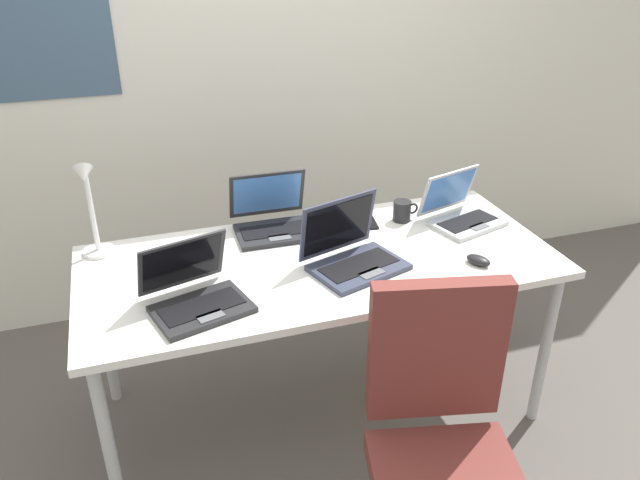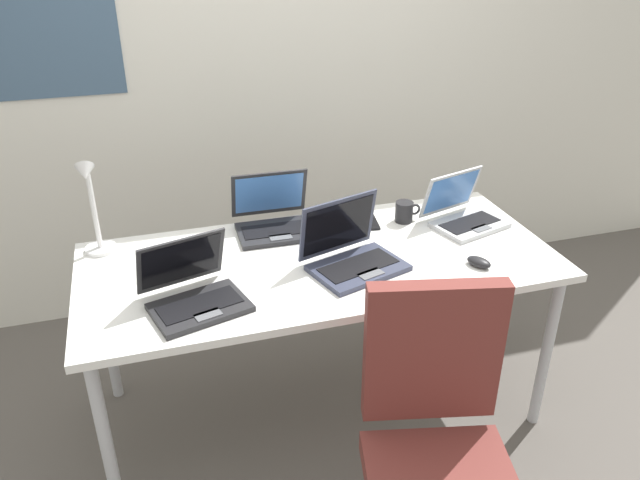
# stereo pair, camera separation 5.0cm
# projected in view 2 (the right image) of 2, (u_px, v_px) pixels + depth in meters

# --- Properties ---
(ground_plane) EXTENTS (12.00, 12.00, 0.00)m
(ground_plane) POSITION_uv_depth(u_px,v_px,m) (320.00, 406.00, 2.74)
(ground_plane) COLOR #56514C
(wall_back) EXTENTS (6.00, 0.13, 2.60)m
(wall_back) POSITION_uv_depth(u_px,v_px,m) (254.00, 53.00, 3.07)
(wall_back) COLOR silver
(wall_back) RESTS_ON ground_plane
(desk) EXTENTS (1.80, 0.80, 0.74)m
(desk) POSITION_uv_depth(u_px,v_px,m) (320.00, 271.00, 2.43)
(desk) COLOR white
(desk) RESTS_ON ground_plane
(desk_lamp) EXTENTS (0.12, 0.18, 0.40)m
(desk_lamp) POSITION_uv_depth(u_px,v_px,m) (93.00, 208.00, 2.34)
(desk_lamp) COLOR white
(desk_lamp) RESTS_ON desk
(laptop_back_right) EXTENTS (0.37, 0.36, 0.22)m
(laptop_back_right) POSITION_uv_depth(u_px,v_px,m) (194.00, 293.00, 2.10)
(laptop_back_right) COLOR #232326
(laptop_back_right) RESTS_ON desk
(laptop_far_corner) EXTENTS (0.35, 0.33, 0.21)m
(laptop_far_corner) POSITION_uv_depth(u_px,v_px,m) (464.00, 214.00, 2.65)
(laptop_far_corner) COLOR #B7BABC
(laptop_far_corner) RESTS_ON desk
(laptop_mid_desk) EXTENTS (0.40, 0.35, 0.25)m
(laptop_mid_desk) POSITION_uv_depth(u_px,v_px,m) (352.00, 254.00, 2.33)
(laptop_mid_desk) COLOR #33384C
(laptop_mid_desk) RESTS_ON desk
(laptop_near_lamp) EXTENTS (0.32, 0.29, 0.23)m
(laptop_near_lamp) POSITION_uv_depth(u_px,v_px,m) (275.00, 220.00, 2.60)
(laptop_near_lamp) COLOR #232326
(laptop_near_lamp) RESTS_ON desk
(computer_mouse) EXTENTS (0.10, 0.11, 0.03)m
(computer_mouse) POSITION_uv_depth(u_px,v_px,m) (479.00, 262.00, 2.34)
(computer_mouse) COLOR black
(computer_mouse) RESTS_ON desk
(cell_phone) EXTENTS (0.08, 0.14, 0.01)m
(cell_phone) POSITION_uv_depth(u_px,v_px,m) (370.00, 222.00, 2.67)
(cell_phone) COLOR black
(cell_phone) RESTS_ON desk
(pill_bottle) EXTENTS (0.04, 0.04, 0.08)m
(pill_bottle) POSITION_uv_depth(u_px,v_px,m) (341.00, 219.00, 2.61)
(pill_bottle) COLOR gold
(pill_bottle) RESTS_ON desk
(book_stack) EXTENTS (0.21, 0.15, 0.05)m
(book_stack) POSITION_uv_depth(u_px,v_px,m) (180.00, 257.00, 2.36)
(book_stack) COLOR maroon
(book_stack) RESTS_ON desk
(coffee_mug) EXTENTS (0.11, 0.08, 0.09)m
(coffee_mug) POSITION_uv_depth(u_px,v_px,m) (405.00, 212.00, 2.67)
(coffee_mug) COLOR black
(coffee_mug) RESTS_ON desk
(office_chair) EXTENTS (0.53, 0.58, 0.97)m
(office_chair) POSITION_uv_depth(u_px,v_px,m) (436.00, 474.00, 1.91)
(office_chair) COLOR black
(office_chair) RESTS_ON ground_plane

